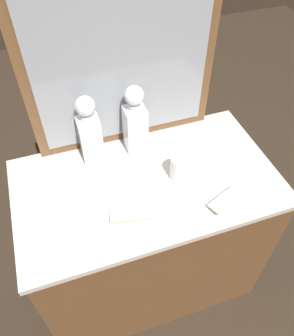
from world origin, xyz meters
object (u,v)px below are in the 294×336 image
crystal_decanter_far_right (90,135)px  silver_brush_rear (226,200)px  crystal_decanter_center (135,125)px  crystal_tumbler_rear (180,169)px  silver_brush_far_right (132,214)px  porcelain_dish (56,200)px

crystal_decanter_far_right → silver_brush_rear: bearing=-43.3°
crystal_decanter_center → crystal_tumbler_rear: 0.26m
crystal_decanter_center → silver_brush_rear: crystal_decanter_center is taller
silver_brush_far_right → crystal_decanter_far_right: bearing=101.0°
crystal_decanter_far_right → silver_brush_far_right: 0.37m
crystal_decanter_far_right → crystal_tumbler_rear: 0.39m
crystal_decanter_far_right → porcelain_dish: (-0.19, -0.19, -0.12)m
silver_brush_rear → porcelain_dish: (-0.62, 0.22, -0.01)m
silver_brush_far_right → crystal_tumbler_rear: bearing=27.3°
porcelain_dish → silver_brush_far_right: bearing=-32.0°
crystal_tumbler_rear → porcelain_dish: crystal_tumbler_rear is taller
crystal_decanter_far_right → crystal_tumbler_rear: bearing=-35.9°
crystal_tumbler_rear → silver_brush_rear: size_ratio=0.66×
crystal_decanter_center → silver_brush_far_right: crystal_decanter_center is taller
crystal_decanter_far_right → silver_brush_far_right: bearing=-79.0°
crystal_tumbler_rear → crystal_decanter_center: bearing=117.7°
silver_brush_rear → silver_brush_far_right: size_ratio=0.94×
crystal_decanter_center → crystal_tumbler_rear: size_ratio=2.96×
silver_brush_rear → silver_brush_far_right: (-0.36, 0.05, -0.00)m
silver_brush_far_right → porcelain_dish: 0.31m
crystal_decanter_center → porcelain_dish: size_ratio=4.73×
crystal_decanter_center → crystal_tumbler_rear: crystal_decanter_center is taller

